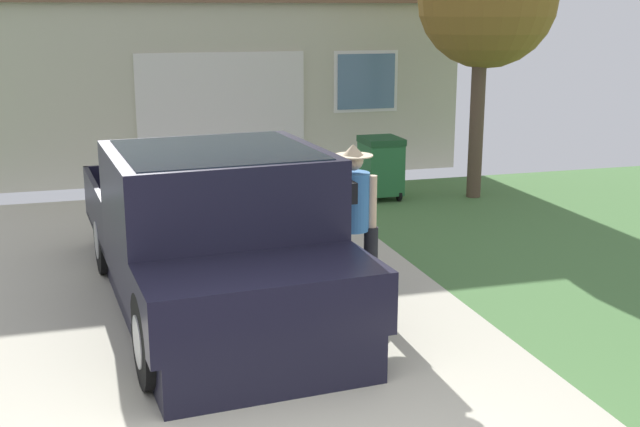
{
  "coord_description": "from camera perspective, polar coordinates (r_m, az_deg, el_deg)",
  "views": [
    {
      "loc": [
        -1.11,
        -4.38,
        3.0
      ],
      "look_at": [
        1.01,
        2.89,
        1.1
      ],
      "focal_mm": 45.74,
      "sensor_mm": 36.0,
      "label": 1
    }
  ],
  "objects": [
    {
      "name": "pickup_truck",
      "position": [
        8.23,
        -7.38,
        -1.82
      ],
      "size": [
        2.45,
        5.27,
        1.7
      ],
      "rotation": [
        0.0,
        0.0,
        3.22
      ],
      "color": "black",
      "rests_on": "ground"
    },
    {
      "name": "wheeled_trash_bin",
      "position": [
        13.22,
        4.28,
        3.38
      ],
      "size": [
        0.6,
        0.72,
        1.0
      ],
      "color": "#286B38",
      "rests_on": "ground"
    },
    {
      "name": "handbag",
      "position": [
        8.12,
        2.73,
        -6.65
      ],
      "size": [
        0.34,
        0.22,
        0.42
      ],
      "color": "#232328",
      "rests_on": "ground"
    },
    {
      "name": "house_with_garage",
      "position": [
        17.45,
        -7.97,
        11.08
      ],
      "size": [
        9.01,
        6.16,
        4.17
      ],
      "color": "#B8B49A",
      "rests_on": "ground"
    },
    {
      "name": "person_with_hat",
      "position": [
        8.09,
        2.29,
        -0.18
      ],
      "size": [
        0.5,
        0.39,
        1.73
      ],
      "rotation": [
        0.0,
        0.0,
        2.84
      ],
      "color": "black",
      "rests_on": "ground"
    }
  ]
}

